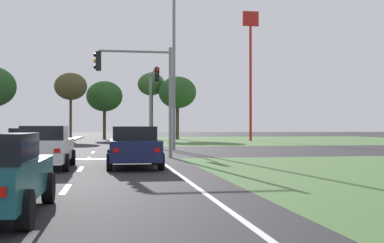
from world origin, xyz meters
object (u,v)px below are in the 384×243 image
object	(u,v)px
treeline_sixth	(151,85)
car_white_third	(46,147)
treeline_fourth	(104,96)
car_red_eighth	(32,136)
car_silver_second	(47,134)
car_grey_fourth	(26,140)
car_blue_fifth	(54,133)
fastfood_pole_sign	(250,49)
traffic_signal_far_right	(153,93)
treeline_seventh	(177,93)
car_navy_near	(134,146)
treeline_fifth	(71,87)
traffic_signal_near_right	(143,82)
street_lamp_second	(172,62)

from	to	relation	value
treeline_sixth	car_white_third	bearing A→B (deg)	-99.91
car_white_third	treeline_fourth	xyz separation A→B (m)	(1.56, 41.62, 4.46)
car_red_eighth	car_silver_second	bearing A→B (deg)	-90.38
car_white_third	car_red_eighth	xyz separation A→B (m)	(-4.41, 25.29, -0.07)
car_grey_fourth	car_blue_fifth	xyz separation A→B (m)	(-1.63, 29.15, 0.05)
car_white_third	fastfood_pole_sign	xyz separation A→B (m)	(17.56, 32.90, 9.37)
treeline_fourth	treeline_sixth	size ratio (longest dim) A/B	0.86
car_blue_fifth	traffic_signal_far_right	size ratio (longest dim) A/B	0.71
car_red_eighth	treeline_seventh	size ratio (longest dim) A/B	0.59
car_silver_second	car_navy_near	bearing A→B (deg)	102.48
car_white_third	car_grey_fourth	distance (m)	12.64
treeline_seventh	car_grey_fourth	bearing A→B (deg)	-115.63
treeline_fifth	treeline_seventh	size ratio (longest dim) A/B	1.00
car_blue_fifth	traffic_signal_far_right	world-z (taller)	traffic_signal_far_right
treeline_sixth	treeline_seventh	xyz separation A→B (m)	(3.04, -2.04, -1.01)
car_navy_near	treeline_fifth	world-z (taller)	treeline_fifth
car_silver_second	traffic_signal_near_right	world-z (taller)	traffic_signal_near_right
car_white_third	traffic_signal_near_right	xyz separation A→B (m)	(4.04, 5.55, 3.01)
car_silver_second	car_red_eighth	size ratio (longest dim) A/B	0.92
car_red_eighth	treeline_seventh	xyz separation A→B (m)	(14.74, 14.39, 4.96)
fastfood_pole_sign	treeline_seventh	xyz separation A→B (m)	(-7.24, 6.77, -4.48)
car_blue_fifth	car_red_eighth	size ratio (longest dim) A/B	0.91
street_lamp_second	treeline_sixth	xyz separation A→B (m)	(0.78, 28.09, 0.74)
fastfood_pole_sign	car_white_third	bearing A→B (deg)	-118.09
car_grey_fourth	traffic_signal_far_right	xyz separation A→B (m)	(8.22, 4.31, 3.31)
car_white_third	street_lamp_second	distance (m)	15.96
car_silver_second	car_white_third	xyz separation A→B (m)	(4.35, -34.68, 0.03)
car_white_third	treeline_fifth	world-z (taller)	treeline_fifth
car_silver_second	treeline_fifth	xyz separation A→B (m)	(2.21, 2.77, 5.31)
car_silver_second	treeline_seventh	size ratio (longest dim) A/B	0.55
car_silver_second	treeline_fourth	size ratio (longest dim) A/B	0.59
car_grey_fourth	treeline_fifth	xyz separation A→B (m)	(0.66, 25.12, 5.33)
treeline_fifth	traffic_signal_far_right	bearing A→B (deg)	-70.02
car_white_third	treeline_fourth	world-z (taller)	treeline_fourth
car_silver_second	car_grey_fourth	distance (m)	22.41
fastfood_pole_sign	treeline_fifth	distance (m)	20.63
traffic_signal_far_right	street_lamp_second	xyz separation A→B (m)	(1.08, -3.02, 1.91)
car_blue_fifth	treeline_seventh	distance (m)	15.64
car_navy_near	treeline_fourth	size ratio (longest dim) A/B	0.63
car_grey_fourth	treeline_seventh	xyz separation A→B (m)	(13.12, 27.35, 4.95)
street_lamp_second	fastfood_pole_sign	distance (m)	22.62
car_navy_near	car_red_eighth	distance (m)	26.45
car_white_third	car_grey_fourth	world-z (taller)	car_white_third
treeline_fourth	car_grey_fourth	bearing A→B (deg)	-98.46
fastfood_pole_sign	treeline_fifth	bearing A→B (deg)	167.00
fastfood_pole_sign	treeline_fifth	world-z (taller)	fastfood_pole_sign
car_white_third	traffic_signal_near_right	size ratio (longest dim) A/B	0.82
car_white_third	fastfood_pole_sign	size ratio (longest dim) A/B	0.32
car_navy_near	car_white_third	xyz separation A→B (m)	(-3.33, 0.01, 0.01)
car_white_third	treeline_sixth	distance (m)	42.75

